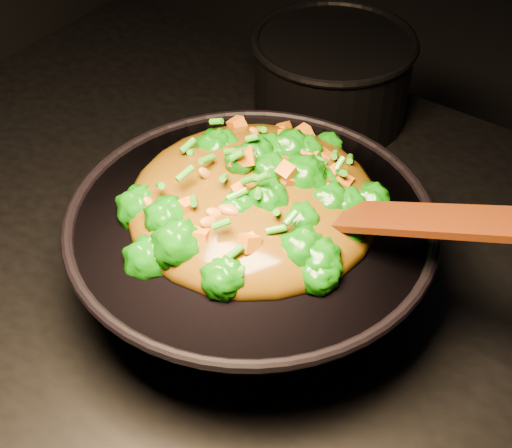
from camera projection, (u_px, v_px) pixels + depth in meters
The scene contains 5 objects.
stovetop at pixel (233, 412), 1.40m from camera, with size 1.20×0.90×0.90m, color black.
wok at pixel (251, 255), 0.97m from camera, with size 0.43×0.43×0.12m, color black, non-canonical shape.
stir_fry at pixel (253, 174), 0.90m from camera, with size 0.30×0.30×0.10m, color #116607, non-canonical shape.
spatula at pixel (388, 218), 0.84m from camera, with size 0.33×0.05×0.01m, color #3C1808.
back_pot at pixel (332, 77), 1.25m from camera, with size 0.25×0.25×0.14m, color black.
Camera 1 is at (0.49, -0.63, 1.64)m, focal length 55.00 mm.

